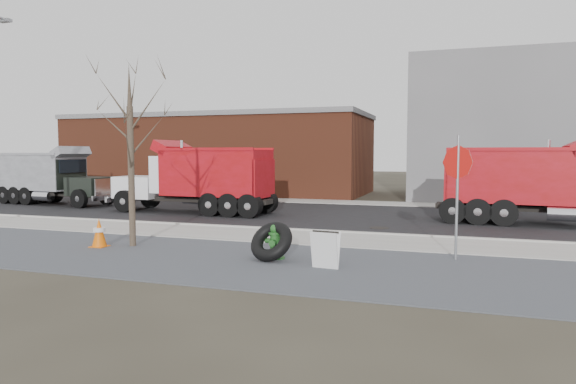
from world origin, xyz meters
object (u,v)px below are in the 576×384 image
(dump_truck_grey, at_px, (53,175))
(truck_tire, at_px, (271,241))
(sandwich_board, at_px, (325,250))
(fire_hydrant, at_px, (275,243))
(dump_truck_red_a, at_px, (538,182))
(stop_sign, at_px, (458,176))
(dump_truck_red_b, at_px, (198,177))

(dump_truck_grey, bearing_deg, truck_tire, -24.72)
(dump_truck_grey, bearing_deg, sandwich_board, -23.64)
(fire_hydrant, distance_m, truck_tire, 0.22)
(truck_tire, xyz_separation_m, dump_truck_red_a, (7.19, 9.17, 1.13))
(truck_tire, bearing_deg, sandwich_board, -17.81)
(fire_hydrant, relative_size, stop_sign, 0.30)
(truck_tire, relative_size, dump_truck_red_b, 0.17)
(dump_truck_red_b, height_order, dump_truck_grey, dump_truck_red_b)
(truck_tire, relative_size, dump_truck_grey, 0.20)
(stop_sign, height_order, dump_truck_red_a, dump_truck_red_a)
(fire_hydrant, height_order, dump_truck_grey, dump_truck_grey)
(fire_hydrant, xyz_separation_m, stop_sign, (4.34, 1.29, 1.68))
(fire_hydrant, bearing_deg, truck_tire, -97.64)
(fire_hydrant, height_order, stop_sign, stop_sign)
(truck_tire, height_order, stop_sign, stop_sign)
(stop_sign, xyz_separation_m, dump_truck_grey, (-20.03, 8.10, -0.59))
(stop_sign, bearing_deg, truck_tire, -173.26)
(dump_truck_grey, bearing_deg, dump_truck_red_b, -0.00)
(truck_tire, xyz_separation_m, stop_sign, (4.36, 1.50, 1.62))
(fire_hydrant, height_order, truck_tire, truck_tire)
(stop_sign, height_order, dump_truck_grey, stop_sign)
(dump_truck_red_a, distance_m, dump_truck_grey, 22.86)
(fire_hydrant, bearing_deg, dump_truck_red_b, 127.33)
(fire_hydrant, bearing_deg, sandwich_board, -26.10)
(truck_tire, relative_size, sandwich_board, 1.52)
(stop_sign, height_order, sandwich_board, stop_sign)
(sandwich_board, relative_size, dump_truck_red_a, 0.11)
(dump_truck_red_a, height_order, dump_truck_red_b, dump_truck_red_b)
(sandwich_board, bearing_deg, dump_truck_red_b, 137.65)
(dump_truck_red_a, bearing_deg, dump_truck_grey, -177.29)
(stop_sign, distance_m, sandwich_board, 3.84)
(dump_truck_red_a, relative_size, dump_truck_grey, 1.19)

